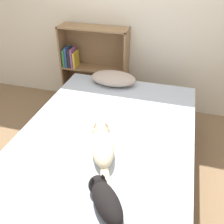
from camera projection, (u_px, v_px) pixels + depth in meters
ground_plane at (108, 175)px, 2.44m from camera, size 8.00×8.00×0.00m
wall_back at (142, 10)px, 2.87m from camera, size 8.00×0.06×2.50m
bed at (107, 155)px, 2.29m from camera, size 1.49×2.08×0.54m
pillow at (113, 78)px, 2.83m from camera, size 0.52×0.30×0.15m
cat_light at (102, 144)px, 1.90m from camera, size 0.33×0.61×0.17m
cat_dark at (105, 200)px, 1.49m from camera, size 0.38×0.43×0.15m
bookshelf at (93, 66)px, 3.29m from camera, size 0.86×0.26×1.06m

